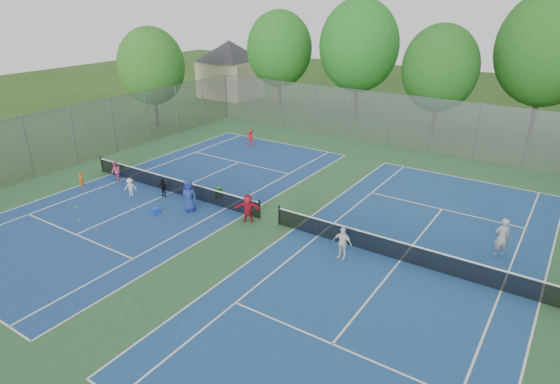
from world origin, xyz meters
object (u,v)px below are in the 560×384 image
Objects in this scene: net_right at (401,252)px; ball_hopper at (218,193)px; ball_crate at (156,211)px; net_left at (171,185)px; instructor at (502,237)px.

net_right is 11.22m from ball_hopper.
net_right reaches higher than ball_crate.
instructor reaches higher than net_left.
net_left is at bearing 180.00° from net_right.
net_left is at bearing -25.62° from instructor.
instructor reaches higher than net_right.
instructor is at bearing 9.42° from net_left.
net_left and net_right have the same top height.
net_left is at bearing 118.92° from ball_crate.
ball_crate is (-12.58, -2.57, -0.29)m from net_right.
instructor is (3.48, 2.90, 0.46)m from net_right.
ball_hopper is at bearing 68.17° from ball_crate.
ball_hopper is 0.34× the size of instructor.
instructor is (16.06, 5.47, 0.75)m from ball_crate.
instructor reaches higher than ball_crate.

